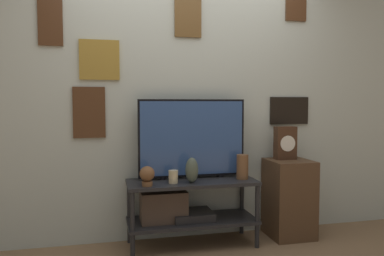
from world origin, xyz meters
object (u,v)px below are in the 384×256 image
Objects in this scene: vase_urn_stoneware at (192,170)px; candle_jar at (173,177)px; decorative_bust at (147,175)px; mantel_clock at (285,143)px; television at (192,138)px; vase_tall_ceramic at (242,167)px.

candle_jar is (-0.16, 0.02, -0.05)m from vase_urn_stoneware.
mantel_clock is (1.35, 0.20, 0.21)m from decorative_bust.
decorative_bust is (-0.44, -0.22, -0.28)m from television.
television is at bearing 38.25° from candle_jar.
vase_tall_ceramic is (0.44, -0.13, -0.26)m from television.
television is at bearing 75.69° from vase_urn_stoneware.
decorative_bust is at bearing -152.81° from television.
vase_tall_ceramic is at bearing -16.53° from television.
vase_tall_ceramic is at bearing 6.57° from vase_urn_stoneware.
vase_tall_ceramic is 1.01× the size of vase_urn_stoneware.
television is 0.32m from vase_urn_stoneware.
mantel_clock is at bearing 9.47° from vase_urn_stoneware.
television is 3.11× the size of mantel_clock.
candle_jar is 1.16m from mantel_clock.
vase_urn_stoneware is (-0.05, -0.19, -0.26)m from television.
mantel_clock is (0.48, 0.10, 0.20)m from vase_tall_ceramic.
vase_tall_ceramic reaches higher than candle_jar.
vase_tall_ceramic reaches higher than decorative_bust.
decorative_bust is (-0.23, -0.06, 0.04)m from candle_jar.
decorative_bust reaches higher than candle_jar.
television is at bearing 163.47° from vase_tall_ceramic.
television is 4.46× the size of vase_urn_stoneware.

